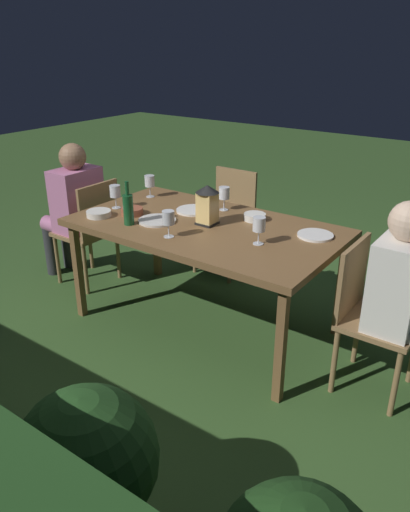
{
  "coord_description": "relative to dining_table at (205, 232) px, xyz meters",
  "views": [
    {
      "loc": [
        -1.8,
        2.5,
        1.88
      ],
      "look_at": [
        0.0,
        0.0,
        0.53
      ],
      "focal_mm": 34.81,
      "sensor_mm": 36.0,
      "label": 1
    }
  ],
  "objects": [
    {
      "name": "plate_c",
      "position": [
        0.29,
        0.14,
        0.06
      ],
      "size": [
        0.25,
        0.25,
        0.01
      ],
      "primitive_type": "cylinder",
      "color": "silver",
      "rests_on": "dining_table"
    },
    {
      "name": "plate_a",
      "position": [
        0.22,
        -0.17,
        0.06
      ],
      "size": [
        0.25,
        0.25,
        0.01
      ],
      "primitive_type": "cylinder",
      "color": "white",
      "rests_on": "dining_table"
    },
    {
      "name": "wine_glass_b",
      "position": [
        0.71,
        -0.26,
        0.17
      ],
      "size": [
        0.08,
        0.08,
        0.17
      ],
      "color": "silver",
      "rests_on": "dining_table"
    },
    {
      "name": "wine_glass_c",
      "position": [
        0.05,
        0.31,
        0.17
      ],
      "size": [
        0.08,
        0.08,
        0.17
      ],
      "color": "silver",
      "rests_on": "dining_table"
    },
    {
      "name": "person_in_pink",
      "position": [
        1.33,
        0.0,
        -0.07
      ],
      "size": [
        0.48,
        0.38,
        1.15
      ],
      "color": "#C675A3",
      "rests_on": "ground"
    },
    {
      "name": "wine_glass_a",
      "position": [
        0.72,
        0.09,
        0.17
      ],
      "size": [
        0.08,
        0.08,
        0.17
      ],
      "color": "silver",
      "rests_on": "dining_table"
    },
    {
      "name": "potted_plant_corner",
      "position": [
        -0.65,
        1.64,
        -0.26
      ],
      "size": [
        0.54,
        0.54,
        0.74
      ],
      "color": "brown",
      "rests_on": "ground"
    },
    {
      "name": "ground_plane",
      "position": [
        0.0,
        0.0,
        -0.7
      ],
      "size": [
        16.0,
        16.0,
        0.0
      ],
      "primitive_type": "plane",
      "color": "#385B28"
    },
    {
      "name": "chair_head_far",
      "position": [
        1.13,
        0.0,
        -0.22
      ],
      "size": [
        0.4,
        0.42,
        0.87
      ],
      "color": "#937047",
      "rests_on": "ground"
    },
    {
      "name": "chair_side_left_b",
      "position": [
        0.4,
        -0.89,
        -0.22
      ],
      "size": [
        0.42,
        0.4,
        0.87
      ],
      "color": "#937047",
      "rests_on": "ground"
    },
    {
      "name": "wine_glass_e",
      "position": [
        -0.46,
        0.09,
        0.17
      ],
      "size": [
        0.08,
        0.08,
        0.17
      ],
      "color": "silver",
      "rests_on": "dining_table"
    },
    {
      "name": "bowl_olives",
      "position": [
        0.53,
        0.13,
        0.08
      ],
      "size": [
        0.15,
        0.15,
        0.05
      ],
      "color": "#9E5138",
      "rests_on": "dining_table"
    },
    {
      "name": "person_in_cream",
      "position": [
        -1.33,
        0.0,
        -0.07
      ],
      "size": [
        0.48,
        0.38,
        1.15
      ],
      "color": "white",
      "rests_on": "ground"
    },
    {
      "name": "bowl_bread",
      "position": [
        -0.22,
        -0.27,
        0.08
      ],
      "size": [
        0.15,
        0.15,
        0.05
      ],
      "color": "silver",
      "rests_on": "dining_table"
    },
    {
      "name": "dining_table",
      "position": [
        0.0,
        0.0,
        0.0
      ],
      "size": [
        1.77,
        1.0,
        0.76
      ],
      "color": "brown",
      "rests_on": "ground"
    },
    {
      "name": "plate_b",
      "position": [
        -0.68,
        -0.23,
        0.06
      ],
      "size": [
        0.22,
        0.22,
        0.01
      ],
      "primitive_type": "cylinder",
      "color": "white",
      "rests_on": "dining_table"
    },
    {
      "name": "wine_glass_d",
      "position": [
        0.07,
        -0.32,
        0.17
      ],
      "size": [
        0.08,
        0.08,
        0.17
      ],
      "color": "silver",
      "rests_on": "dining_table"
    },
    {
      "name": "green_bottle_on_table",
      "position": [
        0.41,
        0.29,
        0.16
      ],
      "size": [
        0.07,
        0.07,
        0.29
      ],
      "color": "#195128",
      "rests_on": "dining_table"
    },
    {
      "name": "bowl_salad",
      "position": [
        0.69,
        0.3,
        0.08
      ],
      "size": [
        0.17,
        0.17,
        0.04
      ],
      "color": "silver",
      "rests_on": "dining_table"
    },
    {
      "name": "lantern_centerpiece",
      "position": [
        -0.01,
        -0.01,
        0.2
      ],
      "size": [
        0.15,
        0.15,
        0.27
      ],
      "color": "black",
      "rests_on": "dining_table"
    },
    {
      "name": "chair_head_near",
      "position": [
        -1.13,
        0.0,
        -0.22
      ],
      "size": [
        0.4,
        0.42,
        0.87
      ],
      "color": "#937047",
      "rests_on": "ground"
    }
  ]
}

